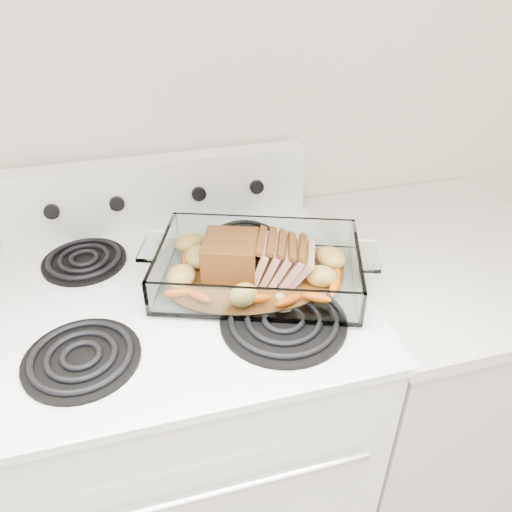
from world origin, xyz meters
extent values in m
plane|color=white|center=(0.00, 2.00, 1.35)|extent=(4.00, 0.00, 4.00)
cube|color=white|center=(0.00, 1.66, 0.46)|extent=(0.76, 0.65, 0.92)
cylinder|color=silver|center=(0.00, 1.30, 0.74)|extent=(0.61, 0.02, 0.02)
cube|color=white|center=(0.00, 1.66, 0.93)|extent=(0.78, 0.67, 0.02)
cube|color=white|center=(0.00, 1.95, 1.03)|extent=(0.76, 0.06, 0.18)
cylinder|color=black|center=(-0.19, 1.50, 0.94)|extent=(0.21, 0.21, 0.01)
cylinder|color=black|center=(0.19, 1.50, 0.94)|extent=(0.25, 0.25, 0.01)
cylinder|color=black|center=(-0.19, 1.81, 0.94)|extent=(0.19, 0.19, 0.01)
cylinder|color=black|center=(0.19, 1.81, 0.94)|extent=(0.17, 0.17, 0.01)
cylinder|color=black|center=(-0.25, 1.92, 1.03)|extent=(0.04, 0.02, 0.04)
cylinder|color=black|center=(-0.10, 1.92, 1.03)|extent=(0.04, 0.02, 0.04)
cylinder|color=black|center=(0.10, 1.92, 1.03)|extent=(0.04, 0.02, 0.04)
cylinder|color=black|center=(0.25, 1.92, 1.03)|extent=(0.04, 0.02, 0.04)
cube|color=silver|center=(0.67, 1.66, 0.45)|extent=(0.55, 0.65, 0.90)
cube|color=white|center=(0.67, 1.66, 0.92)|extent=(0.58, 0.68, 0.03)
cube|color=silver|center=(0.18, 1.64, 0.95)|extent=(0.42, 0.28, 0.01)
cube|color=silver|center=(0.18, 1.50, 0.99)|extent=(0.42, 0.01, 0.07)
cube|color=silver|center=(0.18, 1.77, 0.99)|extent=(0.42, 0.01, 0.07)
cube|color=silver|center=(-0.03, 1.64, 0.99)|extent=(0.01, 0.28, 0.07)
cube|color=silver|center=(0.39, 1.64, 0.99)|extent=(0.01, 0.28, 0.07)
cylinder|color=brown|center=(0.18, 1.64, 0.95)|extent=(0.24, 0.24, 0.00)
cube|color=brown|center=(0.12, 1.64, 1.00)|extent=(0.11, 0.11, 0.09)
cube|color=tan|center=(0.18, 1.64, 0.99)|extent=(0.04, 0.11, 0.09)
cube|color=tan|center=(0.20, 1.64, 0.99)|extent=(0.04, 0.11, 0.08)
cube|color=tan|center=(0.23, 1.64, 0.99)|extent=(0.05, 0.10, 0.08)
cube|color=tan|center=(0.25, 1.64, 0.99)|extent=(0.05, 0.10, 0.07)
cube|color=tan|center=(0.27, 1.64, 0.99)|extent=(0.05, 0.10, 0.07)
ellipsoid|color=#EB6500|center=(0.02, 1.55, 0.96)|extent=(0.06, 0.02, 0.02)
ellipsoid|color=#EB6500|center=(0.30, 1.55, 0.96)|extent=(0.06, 0.02, 0.02)
ellipsoid|color=#EB6500|center=(0.34, 1.66, 0.96)|extent=(0.06, 0.02, 0.02)
ellipsoid|color=#EB6500|center=(0.01, 1.68, 0.96)|extent=(0.06, 0.02, 0.02)
ellipsoid|color=gold|center=(0.01, 1.72, 0.98)|extent=(0.07, 0.06, 0.05)
ellipsoid|color=gold|center=(0.20, 1.73, 0.98)|extent=(0.07, 0.06, 0.05)
ellipsoid|color=gold|center=(0.31, 1.61, 0.98)|extent=(0.07, 0.06, 0.05)
cylinder|color=tan|center=(0.19, 1.70, 0.95)|extent=(0.03, 0.24, 0.02)
ellipsoid|color=tan|center=(0.20, 1.56, 0.95)|extent=(0.07, 0.09, 0.02)
camera|label=1|loc=(-0.05, 0.80, 1.59)|focal=35.00mm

